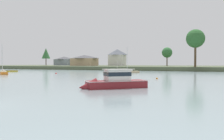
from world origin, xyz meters
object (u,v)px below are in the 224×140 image
object	(u,v)px
sailboat_orange	(3,74)
dinghy_yellow	(12,71)
cruiser_maroon	(111,84)
mooring_buoy_orange	(157,78)
mooring_buoy_red	(56,73)
sailboat_sand	(129,72)

from	to	relation	value
sailboat_orange	dinghy_yellow	distance (m)	18.22
cruiser_maroon	mooring_buoy_orange	world-z (taller)	cruiser_maroon
cruiser_maroon	mooring_buoy_red	xyz separation A→B (m)	(-28.60, 27.73, -0.45)
cruiser_maroon	mooring_buoy_red	distance (m)	39.84
mooring_buoy_red	sailboat_sand	bearing A→B (deg)	36.72
sailboat_orange	mooring_buoy_red	distance (m)	13.15
sailboat_orange	sailboat_sand	world-z (taller)	sailboat_orange
sailboat_orange	dinghy_yellow	size ratio (longest dim) A/B	2.16
sailboat_sand	dinghy_yellow	bearing A→B (deg)	-170.40
dinghy_yellow	cruiser_maroon	bearing A→B (deg)	-33.46
sailboat_orange	sailboat_sand	distance (m)	33.37
mooring_buoy_red	sailboat_orange	bearing A→B (deg)	-140.84
cruiser_maroon	sailboat_orange	bearing A→B (deg)	153.40
sailboat_sand	mooring_buoy_orange	distance (m)	25.54
sailboat_orange	sailboat_sand	xyz separation A→B (m)	(26.41, 20.40, -0.01)
dinghy_yellow	sailboat_orange	bearing A→B (deg)	-50.01
sailboat_sand	mooring_buoy_red	xyz separation A→B (m)	(-16.21, -12.10, -0.11)
sailboat_orange	mooring_buoy_orange	size ratio (longest dim) A/B	20.17
mooring_buoy_red	dinghy_yellow	bearing A→B (deg)	165.54
sailboat_sand	mooring_buoy_orange	size ratio (longest dim) A/B	18.93
dinghy_yellow	mooring_buoy_orange	xyz separation A→B (m)	(51.44, -15.35, -0.10)
dinghy_yellow	mooring_buoy_red	distance (m)	22.62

